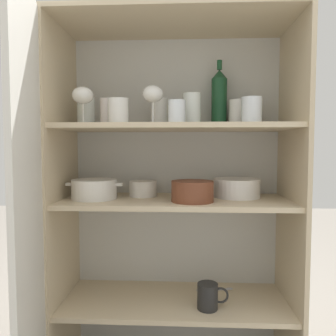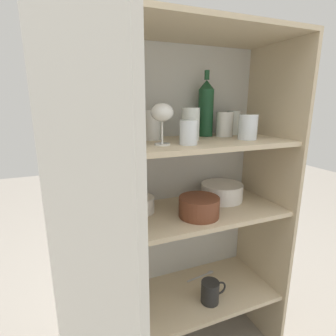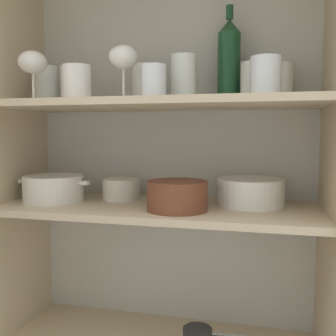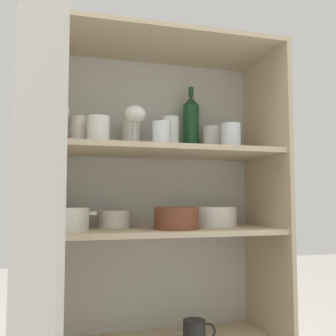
% 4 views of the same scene
% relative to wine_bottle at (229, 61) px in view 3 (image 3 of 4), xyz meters
% --- Properties ---
extents(cupboard_back_panel, '(0.98, 0.02, 1.46)m').
position_rel_wine_bottle_xyz_m(cupboard_back_panel, '(-0.19, 0.07, -0.45)').
color(cupboard_back_panel, silver).
rests_on(cupboard_back_panel, ground_plane).
extents(cupboard_side_left, '(0.02, 0.40, 1.46)m').
position_rel_wine_bottle_xyz_m(cupboard_side_left, '(-0.67, -0.12, -0.45)').
color(cupboard_side_left, '#CCB793').
rests_on(cupboard_side_left, ground_plane).
extents(cupboard_side_right, '(0.02, 0.40, 1.46)m').
position_rel_wine_bottle_xyz_m(cupboard_side_right, '(0.29, -0.12, -0.45)').
color(cupboard_side_right, '#CCB793').
rests_on(cupboard_side_right, ground_plane).
extents(shelf_board_middle, '(0.94, 0.36, 0.02)m').
position_rel_wine_bottle_xyz_m(shelf_board_middle, '(-0.19, -0.12, -0.45)').
color(shelf_board_middle, beige).
extents(shelf_board_upper, '(0.94, 0.36, 0.02)m').
position_rel_wine_bottle_xyz_m(shelf_board_upper, '(-0.19, -0.12, -0.14)').
color(shelf_board_upper, beige).
extents(tumbler_glass_0, '(0.08, 0.08, 0.11)m').
position_rel_wine_bottle_xyz_m(tumbler_glass_0, '(0.11, -0.17, -0.08)').
color(tumbler_glass_0, white).
rests_on(tumbler_glass_0, shelf_board_upper).
extents(tumbler_glass_1, '(0.08, 0.08, 0.11)m').
position_rel_wine_bottle_xyz_m(tumbler_glass_1, '(0.08, -0.04, -0.07)').
color(tumbler_glass_1, white).
rests_on(tumbler_glass_1, shelf_board_upper).
extents(tumbler_glass_2, '(0.08, 0.08, 0.12)m').
position_rel_wine_bottle_xyz_m(tumbler_glass_2, '(-0.27, -0.02, -0.07)').
color(tumbler_glass_2, white).
rests_on(tumbler_glass_2, shelf_board_upper).
extents(tumbler_glass_3, '(0.08, 0.08, 0.10)m').
position_rel_wine_bottle_xyz_m(tumbler_glass_3, '(-0.42, -0.19, -0.08)').
color(tumbler_glass_3, white).
rests_on(tumbler_glass_3, shelf_board_upper).
extents(tumbler_glass_4, '(0.08, 0.08, 0.13)m').
position_rel_wine_bottle_xyz_m(tumbler_glass_4, '(-0.12, -0.09, -0.06)').
color(tumbler_glass_4, white).
rests_on(tumbler_glass_4, shelf_board_upper).
extents(tumbler_glass_5, '(0.07, 0.07, 0.09)m').
position_rel_wine_bottle_xyz_m(tumbler_glass_5, '(-0.18, -0.20, -0.08)').
color(tumbler_glass_5, white).
rests_on(tumbler_glass_5, shelf_board_upper).
extents(tumbler_glass_6, '(0.08, 0.08, 0.12)m').
position_rel_wine_bottle_xyz_m(tumbler_glass_6, '(-0.58, -0.08, -0.07)').
color(tumbler_glass_6, white).
rests_on(tumbler_glass_6, shelf_board_upper).
extents(tumbler_glass_7, '(0.07, 0.07, 0.12)m').
position_rel_wine_bottle_xyz_m(tumbler_glass_7, '(0.16, 0.00, -0.07)').
color(tumbler_glass_7, white).
rests_on(tumbler_glass_7, shelf_board_upper).
extents(tumbler_glass_8, '(0.06, 0.06, 0.11)m').
position_rel_wine_bottle_xyz_m(tumbler_glass_8, '(-0.48, -0.11, -0.07)').
color(tumbler_glass_8, silver).
rests_on(tumbler_glass_8, shelf_board_upper).
extents(wine_glass_0, '(0.08, 0.08, 0.15)m').
position_rel_wine_bottle_xyz_m(wine_glass_0, '(-0.28, -0.17, -0.01)').
color(wine_glass_0, white).
rests_on(wine_glass_0, shelf_board_upper).
extents(wine_glass_1, '(0.08, 0.08, 0.15)m').
position_rel_wine_bottle_xyz_m(wine_glass_1, '(-0.56, -0.19, -0.02)').
color(wine_glass_1, white).
rests_on(wine_glass_1, shelf_board_upper).
extents(wine_bottle, '(0.07, 0.07, 0.29)m').
position_rel_wine_bottle_xyz_m(wine_bottle, '(0.00, 0.00, 0.00)').
color(wine_bottle, '#194728').
rests_on(wine_bottle, shelf_board_upper).
extents(plate_stack_white, '(0.20, 0.20, 0.08)m').
position_rel_wine_bottle_xyz_m(plate_stack_white, '(0.07, -0.06, -0.40)').
color(plate_stack_white, white).
rests_on(plate_stack_white, shelf_board_middle).
extents(mixing_bowl_large, '(0.17, 0.17, 0.08)m').
position_rel_wine_bottle_xyz_m(mixing_bowl_large, '(-0.12, -0.18, -0.39)').
color(mixing_bowl_large, brown).
rests_on(mixing_bowl_large, shelf_board_middle).
extents(serving_bowl_small, '(0.12, 0.12, 0.07)m').
position_rel_wine_bottle_xyz_m(serving_bowl_small, '(-0.34, -0.05, -0.40)').
color(serving_bowl_small, silver).
rests_on(serving_bowl_small, shelf_board_middle).
extents(casserole_dish, '(0.24, 0.19, 0.08)m').
position_rel_wine_bottle_xyz_m(casserole_dish, '(-0.53, -0.13, -0.40)').
color(casserole_dish, white).
rests_on(casserole_dish, shelf_board_middle).
extents(serving_spoon, '(0.17, 0.04, 0.01)m').
position_rel_wine_bottle_xyz_m(serving_spoon, '(0.00, -0.03, -0.87)').
color(serving_spoon, silver).
rests_on(serving_spoon, shelf_board_lower).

